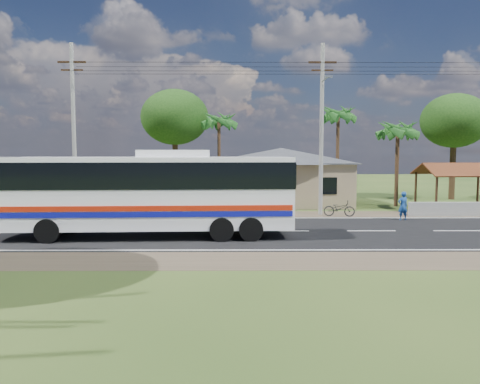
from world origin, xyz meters
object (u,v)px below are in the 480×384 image
object	(u,v)px
waiting_shed	(459,172)
coach_bus	(151,188)
motorcycle	(339,208)
person	(403,206)

from	to	relation	value
waiting_shed	coach_bus	world-z (taller)	coach_bus
coach_bus	motorcycle	xyz separation A→B (m)	(10.62, 7.18, -1.89)
waiting_shed	coach_bus	xyz separation A→B (m)	(-19.58, -10.10, -0.33)
person	coach_bus	bearing A→B (deg)	7.56
waiting_shed	motorcycle	distance (m)	9.68
coach_bus	person	xyz separation A→B (m)	(14.06, 5.44, -1.53)
coach_bus	person	size ratio (longest dim) A/B	7.87
waiting_shed	coach_bus	bearing A→B (deg)	-152.73
waiting_shed	person	size ratio (longest dim) A/B	3.00
coach_bus	motorcycle	size ratio (longest dim) A/B	7.03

